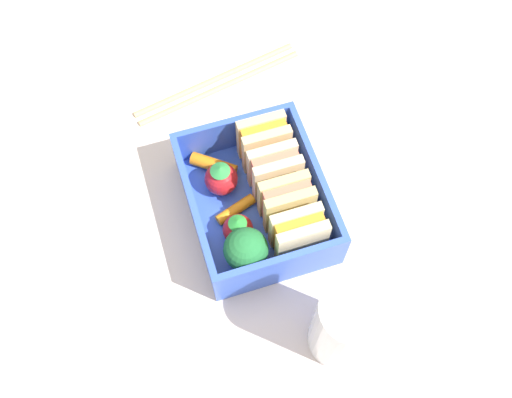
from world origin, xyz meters
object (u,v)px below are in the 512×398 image
(strawberry_left, at_px, (221,178))
(chopstick_pair, at_px, (218,82))
(sandwich_center, at_px, (286,202))
(sandwich_center_left, at_px, (275,171))
(broccoli_floret, at_px, (246,250))
(strawberry_far_left, at_px, (238,229))
(sandwich_center_right, at_px, (298,234))
(sandwich_left, at_px, (264,142))
(carrot_stick_left, at_px, (214,165))
(carrot_stick_far_left, at_px, (235,209))
(drinking_glass, at_px, (345,325))

(strawberry_left, bearing_deg, chopstick_pair, 166.22)
(sandwich_center, bearing_deg, strawberry_left, -133.53)
(sandwich_center, bearing_deg, sandwich_center_left, 180.00)
(chopstick_pair, bearing_deg, broccoli_floret, -8.60)
(chopstick_pair, bearing_deg, strawberry_far_left, -9.69)
(sandwich_center_left, height_order, strawberry_left, sandwich_center_left)
(sandwich_center_right, bearing_deg, sandwich_left, 180.00)
(carrot_stick_left, xyz_separation_m, carrot_stick_far_left, (0.05, 0.01, -0.00))
(carrot_stick_left, xyz_separation_m, broccoli_floret, (0.10, 0.00, 0.02))
(broccoli_floret, relative_size, drinking_glass, 0.50)
(sandwich_left, distance_m, chopstick_pair, 0.12)
(sandwich_left, relative_size, broccoli_floret, 1.09)
(sandwich_center_left, xyz_separation_m, strawberry_far_left, (0.04, -0.05, -0.01))
(drinking_glass, bearing_deg, sandwich_center_left, -177.38)
(sandwich_center_right, relative_size, broccoli_floret, 1.09)
(sandwich_center_left, distance_m, strawberry_left, 0.05)
(carrot_stick_far_left, bearing_deg, drinking_glass, 20.02)
(carrot_stick_far_left, distance_m, strawberry_far_left, 0.03)
(carrot_stick_far_left, height_order, strawberry_far_left, strawberry_far_left)
(broccoli_floret, bearing_deg, chopstick_pair, 171.40)
(broccoli_floret, xyz_separation_m, drinking_glass, (0.09, 0.06, 0.01))
(sandwich_center_right, bearing_deg, drinking_glass, 4.55)
(chopstick_pair, bearing_deg, strawberry_left, -13.78)
(strawberry_left, distance_m, drinking_glass, 0.18)
(drinking_glass, bearing_deg, carrot_stick_left, -163.23)
(chopstick_pair, bearing_deg, sandwich_center_right, 4.73)
(carrot_stick_left, distance_m, broccoli_floret, 0.11)
(strawberry_left, distance_m, chopstick_pair, 0.13)
(sandwich_center, relative_size, strawberry_left, 1.44)
(sandwich_center_left, distance_m, carrot_stick_left, 0.07)
(sandwich_left, height_order, drinking_glass, drinking_glass)
(sandwich_center, height_order, strawberry_left, sandwich_center)
(strawberry_far_left, bearing_deg, broccoli_floret, -0.99)
(sandwich_center_left, relative_size, drinking_glass, 0.54)
(sandwich_center, distance_m, carrot_stick_far_left, 0.05)
(sandwich_center, height_order, chopstick_pair, sandwich_center)
(sandwich_center, height_order, strawberry_far_left, sandwich_center)
(sandwich_center_right, xyz_separation_m, chopstick_pair, (-0.21, -0.02, -0.04))
(carrot_stick_left, xyz_separation_m, strawberry_left, (0.02, 0.00, 0.01))
(sandwich_center_left, height_order, strawberry_far_left, sandwich_center_left)
(strawberry_left, bearing_deg, drinking_glass, 18.28)
(strawberry_left, xyz_separation_m, drinking_glass, (0.17, 0.06, 0.02))
(sandwich_left, bearing_deg, sandwich_center_left, 0.00)
(sandwich_center_right, bearing_deg, sandwich_center, 180.00)
(carrot_stick_left, bearing_deg, sandwich_center_left, 54.99)
(strawberry_left, distance_m, broccoli_floret, 0.08)
(strawberry_far_left, distance_m, drinking_glass, 0.13)
(sandwich_center_right, relative_size, strawberry_far_left, 1.57)
(strawberry_left, height_order, broccoli_floret, broccoli_floret)
(sandwich_center, relative_size, chopstick_pair, 0.28)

